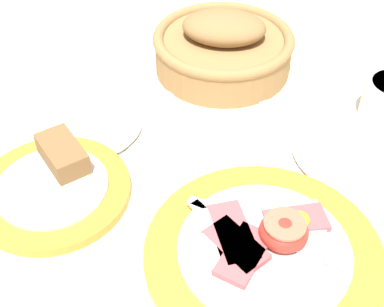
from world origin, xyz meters
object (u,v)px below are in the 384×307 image
at_px(breakfast_plate, 265,249).
at_px(teaspoon_by_saucer, 298,149).
at_px(teaspoon_near_cup, 136,127).
at_px(bread_basket, 223,47).
at_px(bread_plate, 54,185).

bearing_deg(breakfast_plate, teaspoon_by_saucer, 94.72).
xyz_separation_m(breakfast_plate, teaspoon_near_cup, (-0.22, 0.12, -0.01)).
relative_size(breakfast_plate, teaspoon_by_saucer, 1.65).
bearing_deg(breakfast_plate, bread_basket, 119.80).
bearing_deg(teaspoon_by_saucer, bread_basket, -173.57).
relative_size(bread_plate, bread_basket, 0.87).
height_order(teaspoon_by_saucer, teaspoon_near_cup, same).
xyz_separation_m(bread_plate, teaspoon_by_saucer, (0.24, 0.19, -0.01)).
xyz_separation_m(bread_plate, teaspoon_near_cup, (0.03, 0.14, -0.01)).
xyz_separation_m(breakfast_plate, bread_plate, (-0.25, -0.02, -0.00)).
bearing_deg(teaspoon_by_saucer, breakfast_plate, -38.81).
xyz_separation_m(teaspoon_by_saucer, teaspoon_near_cup, (-0.21, -0.05, 0.00)).
bearing_deg(bread_plate, breakfast_plate, 3.72).
bearing_deg(breakfast_plate, bread_plate, -176.28).
distance_m(bread_plate, teaspoon_by_saucer, 0.30).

